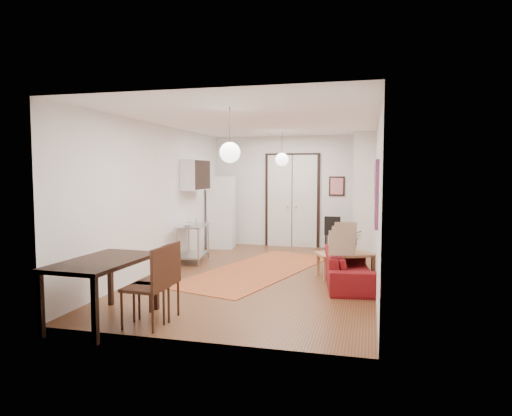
% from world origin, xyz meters
% --- Properties ---
extents(floor, '(7.00, 7.00, 0.00)m').
position_xyz_m(floor, '(0.00, 0.00, 0.00)').
color(floor, brown).
rests_on(floor, ground).
extents(ceiling, '(4.20, 7.00, 0.02)m').
position_xyz_m(ceiling, '(0.00, 0.00, 2.90)').
color(ceiling, white).
rests_on(ceiling, wall_back).
extents(wall_back, '(4.20, 0.02, 2.90)m').
position_xyz_m(wall_back, '(0.00, 3.50, 1.45)').
color(wall_back, silver).
rests_on(wall_back, floor).
extents(wall_front, '(4.20, 0.02, 2.90)m').
position_xyz_m(wall_front, '(0.00, -3.50, 1.45)').
color(wall_front, silver).
rests_on(wall_front, floor).
extents(wall_left, '(0.02, 7.00, 2.90)m').
position_xyz_m(wall_left, '(-2.10, 0.00, 1.45)').
color(wall_left, silver).
rests_on(wall_left, floor).
extents(wall_right, '(0.02, 7.00, 2.90)m').
position_xyz_m(wall_right, '(2.10, 0.00, 1.45)').
color(wall_right, silver).
rests_on(wall_right, floor).
extents(double_doors, '(1.44, 0.06, 2.50)m').
position_xyz_m(double_doors, '(0.00, 3.46, 1.20)').
color(double_doors, silver).
rests_on(double_doors, wall_back).
extents(stub_partition, '(0.50, 0.10, 2.90)m').
position_xyz_m(stub_partition, '(1.85, 2.55, 1.45)').
color(stub_partition, silver).
rests_on(stub_partition, floor).
extents(wall_cabinet, '(0.35, 1.00, 0.70)m').
position_xyz_m(wall_cabinet, '(-1.92, 1.50, 1.90)').
color(wall_cabinet, white).
rests_on(wall_cabinet, wall_left).
extents(painting_popart, '(0.05, 1.00, 1.00)m').
position_xyz_m(painting_popart, '(2.08, -1.25, 1.65)').
color(painting_popart, red).
rests_on(painting_popart, wall_right).
extents(painting_abstract, '(0.05, 0.50, 0.60)m').
position_xyz_m(painting_abstract, '(2.08, 0.80, 1.80)').
color(painting_abstract, beige).
rests_on(painting_abstract, wall_right).
extents(poster_back, '(0.40, 0.03, 0.50)m').
position_xyz_m(poster_back, '(1.15, 3.47, 1.60)').
color(poster_back, red).
rests_on(poster_back, wall_back).
extents(print_left, '(0.03, 0.44, 0.54)m').
position_xyz_m(print_left, '(-2.07, 2.00, 1.95)').
color(print_left, '#9C6D41').
rests_on(print_left, wall_left).
extents(pendant_back, '(0.30, 0.30, 0.80)m').
position_xyz_m(pendant_back, '(0.00, 2.00, 2.25)').
color(pendant_back, silver).
rests_on(pendant_back, ceiling).
extents(pendant_front, '(0.30, 0.30, 0.80)m').
position_xyz_m(pendant_front, '(0.00, -2.00, 2.25)').
color(pendant_front, silver).
rests_on(pendant_front, ceiling).
extents(kilim_rug, '(2.67, 4.45, 0.01)m').
position_xyz_m(kilim_rug, '(-0.16, 0.43, 0.01)').
color(kilim_rug, '#C76031').
rests_on(kilim_rug, floor).
extents(sofa, '(1.06, 2.10, 0.59)m').
position_xyz_m(sofa, '(1.65, -0.28, 0.29)').
color(sofa, maroon).
rests_on(sofa, floor).
extents(coffee_table, '(1.17, 0.93, 0.46)m').
position_xyz_m(coffee_table, '(1.55, 0.24, 0.39)').
color(coffee_table, tan).
rests_on(coffee_table, floor).
extents(potted_plant, '(0.48, 0.50, 0.44)m').
position_xyz_m(potted_plant, '(1.65, 0.24, 0.68)').
color(potted_plant, '#3F6C30').
rests_on(potted_plant, coffee_table).
extents(kitchen_counter, '(0.68, 1.13, 0.82)m').
position_xyz_m(kitchen_counter, '(-1.75, 0.89, 0.51)').
color(kitchen_counter, '#AFB1B4').
rests_on(kitchen_counter, floor).
extents(bowl, '(0.23, 0.23, 0.05)m').
position_xyz_m(bowl, '(-1.75, 0.59, 0.84)').
color(bowl, silver).
rests_on(bowl, kitchen_counter).
extents(soap_bottle, '(0.09, 0.09, 0.17)m').
position_xyz_m(soap_bottle, '(-1.75, 1.14, 0.91)').
color(soap_bottle, '#54A9B6').
rests_on(soap_bottle, kitchen_counter).
extents(fridge, '(0.74, 0.74, 1.85)m').
position_xyz_m(fridge, '(-1.75, 2.85, 0.92)').
color(fridge, white).
rests_on(fridge, floor).
extents(dining_table, '(0.93, 1.54, 0.83)m').
position_xyz_m(dining_table, '(-1.38, -3.15, 0.74)').
color(dining_table, black).
rests_on(dining_table, floor).
extents(dining_chair_near, '(0.52, 0.71, 1.03)m').
position_xyz_m(dining_chair_near, '(-0.78, -2.74, 0.60)').
color(dining_chair_near, '#3B2012').
rests_on(dining_chair_near, floor).
extents(dining_chair_far, '(0.52, 0.71, 1.03)m').
position_xyz_m(dining_chair_far, '(-0.78, -3.04, 0.60)').
color(dining_chair_far, '#3B2012').
rests_on(dining_chair_far, floor).
extents(black_side_chair, '(0.41, 0.41, 0.87)m').
position_xyz_m(black_side_chair, '(1.10, 3.23, 0.51)').
color(black_side_chair, black).
rests_on(black_side_chair, floor).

